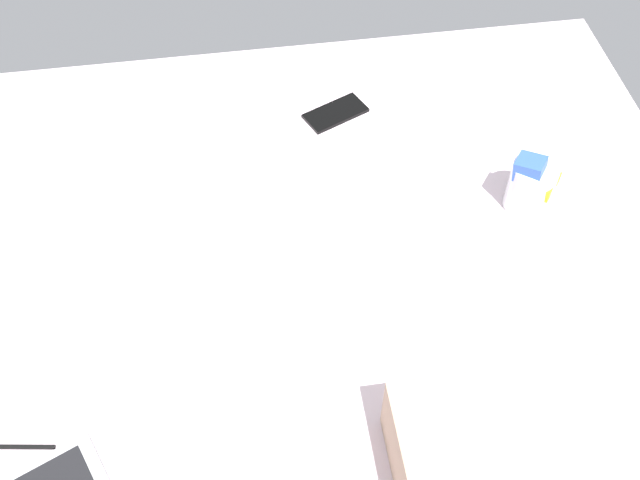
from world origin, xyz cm
name	(u,v)px	position (x,y,z in cm)	size (l,w,h in cm)	color
bed_mattress	(264,311)	(0.00, 0.00, 9.00)	(180.00, 140.00, 18.00)	silver
snack_cup	(531,185)	(-55.19, -11.65, 24.10)	(10.69, 9.91, 13.45)	silver
cell_phone	(335,113)	(-21.43, -44.04, 18.40)	(6.80, 14.00, 0.80)	black
charger_cable	(2,447)	(44.31, 25.66, 18.30)	(17.00, 0.60, 0.60)	black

